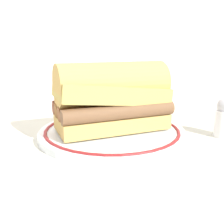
{
  "coord_description": "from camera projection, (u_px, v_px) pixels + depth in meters",
  "views": [
    {
      "loc": [
        -0.24,
        -0.37,
        0.16
      ],
      "look_at": [
        -0.02,
        0.04,
        0.04
      ],
      "focal_mm": 43.0,
      "sensor_mm": 36.0,
      "label": 1
    }
  ],
  "objects": [
    {
      "name": "ground_plane",
      "position": [
        130.0,
        141.0,
        0.47
      ],
      "size": [
        1.5,
        1.5,
        0.0
      ],
      "primitive_type": "plane",
      "color": "beige"
    },
    {
      "name": "salt_shaker",
      "position": [
        224.0,
        118.0,
        0.48
      ],
      "size": [
        0.03,
        0.03,
        0.07
      ],
      "color": "white",
      "rests_on": "ground_plane"
    },
    {
      "name": "sausage_sandwich",
      "position": [
        112.0,
        97.0,
        0.47
      ],
      "size": [
        0.21,
        0.12,
        0.12
      ],
      "rotation": [
        0.0,
        0.0,
        -0.12
      ],
      "color": "tan",
      "rests_on": "plate"
    },
    {
      "name": "plate",
      "position": [
        112.0,
        132.0,
        0.49
      ],
      "size": [
        0.26,
        0.26,
        0.01
      ],
      "color": "white",
      "rests_on": "ground_plane"
    },
    {
      "name": "drinking_glass",
      "position": [
        150.0,
        89.0,
        0.69
      ],
      "size": [
        0.06,
        0.06,
        0.12
      ],
      "color": "silver",
      "rests_on": "ground_plane"
    }
  ]
}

